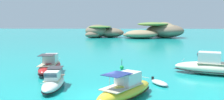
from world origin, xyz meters
TOP-DOWN VIEW (x-y plane):
  - ground_plane at (0.00, 0.00)m, footprint 400.00×400.00m
  - islet_large at (17.11, 78.56)m, footprint 30.09×22.61m
  - islet_small at (-6.05, 80.60)m, footprint 17.88×16.25m
  - motorboat_red at (-7.42, 10.08)m, footprint 2.84×8.06m
  - motorboat_white at (-4.89, 2.49)m, footprint 2.15×6.22m
  - motorboat_cream at (13.23, 9.45)m, footprint 9.87×6.15m
  - motorboat_yellow at (2.17, -0.26)m, footprint 6.15×7.42m
  - dinghy_tender at (5.80, 4.22)m, footprint 2.01×2.83m
  - channel_buoy at (1.92, 12.25)m, footprint 0.56×0.56m

SIDE VIEW (x-z plane):
  - ground_plane at x=0.00m, z-range 0.00..0.00m
  - dinghy_tender at x=5.80m, z-range -0.07..0.51m
  - channel_buoy at x=1.92m, z-range -0.40..1.08m
  - motorboat_white at x=-4.89m, z-range -0.35..1.58m
  - motorboat_yellow at x=2.17m, z-range -0.42..1.92m
  - motorboat_red at x=-7.42m, z-range -0.45..2.04m
  - motorboat_cream at x=13.23m, z-range -0.46..2.33m
  - islet_small at x=-6.05m, z-range -0.19..5.06m
  - islet_large at x=17.11m, z-range -0.56..5.77m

